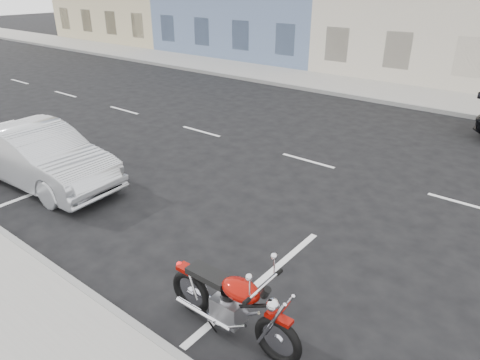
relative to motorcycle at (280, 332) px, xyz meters
name	(u,v)px	position (x,y,z in m)	size (l,w,h in m)	color
ground	(378,180)	(-1.14, 6.17, -0.51)	(120.00, 120.00, 0.00)	black
sidewalk_far	(347,86)	(-6.14, 14.87, -0.43)	(80.00, 3.40, 0.15)	gray
curb_far	(330,93)	(-6.14, 13.17, -0.43)	(80.00, 0.12, 0.16)	gray
motorcycle	(280,332)	(0.00, 0.00, 0.00)	(2.23, 0.74, 1.12)	black
sedan_silver	(41,156)	(-7.44, 0.96, 0.21)	(1.52, 4.35, 1.43)	#B9BCC1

